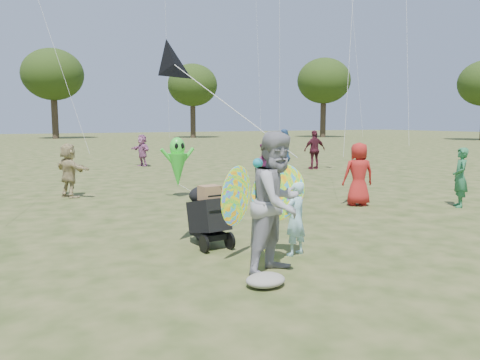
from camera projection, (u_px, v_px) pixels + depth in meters
name	position (u px, v px, depth m)	size (l,w,h in m)	color
ground	(292.00, 256.00, 7.69)	(160.00, 160.00, 0.00)	#51592B
child_girl	(295.00, 218.00, 7.67)	(0.45, 0.30, 1.23)	#9FD6E1
adult_man	(278.00, 203.00, 6.75)	(1.00, 0.78, 2.06)	#99989D
grey_bag	(266.00, 280.00, 6.26)	(0.55, 0.45, 0.18)	gray
crowd_a	(358.00, 174.00, 12.16)	(0.80, 0.52, 1.65)	#AA1F1B
crowd_c	(284.00, 156.00, 16.48)	(1.12, 0.47, 1.91)	#2E5280
crowd_d	(69.00, 170.00, 13.45)	(1.45, 0.46, 1.57)	tan
crowd_e	(266.00, 170.00, 13.43)	(0.77, 0.60, 1.58)	#78285E
crowd_f	(460.00, 177.00, 11.94)	(0.56, 0.37, 1.53)	#296D42
crowd_h	(315.00, 150.00, 21.23)	(1.04, 0.43, 1.77)	#4E1A26
crowd_j	(142.00, 150.00, 22.67)	(1.43, 0.46, 1.54)	#A75F90
jogging_stroller	(208.00, 212.00, 8.25)	(0.56, 1.08, 1.09)	black
butterfly_kite	(260.00, 208.00, 7.44)	(1.74, 0.75, 1.83)	orange
delta_kite_rig	(174.00, 65.00, 7.24)	(1.91, 1.62, 1.83)	black
alien_kite	(178.00, 164.00, 13.38)	(1.12, 0.69, 1.74)	#34DA33
tree_line	(81.00, 75.00, 48.16)	(91.78, 33.60, 10.79)	#3A2D21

